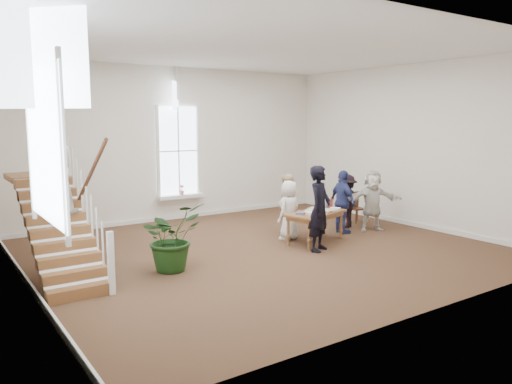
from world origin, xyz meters
TOP-DOWN VIEW (x-y plane):
  - ground at (0.00, 0.00)m, footprint 10.00×10.00m
  - room_shell at (-0.00, 4.39)m, footprint 10.49×10.00m
  - staircase at (-4.34, 0.75)m, footprint 1.10×4.10m
  - library_table at (1.46, -0.11)m, footprint 1.76×1.20m
  - police_officer at (1.00, -0.76)m, footprint 0.85×0.75m
  - elderly_woman at (1.10, 0.49)m, footprint 0.84×0.70m
  - person_yellow at (1.40, 0.99)m, footprint 0.95×0.87m
  - woman_cluster_a at (2.70, 0.25)m, footprint 0.53×1.02m
  - woman_cluster_b at (3.30, 0.70)m, footprint 1.10×0.92m
  - woman_cluster_c at (3.60, 0.05)m, footprint 1.57×1.15m
  - floor_plant at (-2.42, -0.24)m, footprint 1.46×1.35m
  - side_chair at (4.01, 1.07)m, footprint 0.42×0.42m

SIDE VIEW (x-z plane):
  - ground at x=0.00m, z-range 0.00..0.00m
  - room_shell at x=0.00m, z-range -4.60..5.40m
  - side_chair at x=4.01m, z-range 0.04..0.93m
  - library_table at x=1.46m, z-range 0.27..1.08m
  - floor_plant at x=-2.42m, z-range 0.00..1.34m
  - woman_cluster_b at x=3.30m, z-range 0.00..1.48m
  - elderly_woman at x=1.10m, z-range 0.00..1.48m
  - person_yellow at x=1.40m, z-range 0.00..1.59m
  - woman_cluster_c at x=3.60m, z-range 0.00..1.64m
  - woman_cluster_a at x=2.70m, z-range 0.00..1.67m
  - police_officer at x=1.00m, z-range 0.00..1.95m
  - staircase at x=-4.34m, z-range 0.16..3.08m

